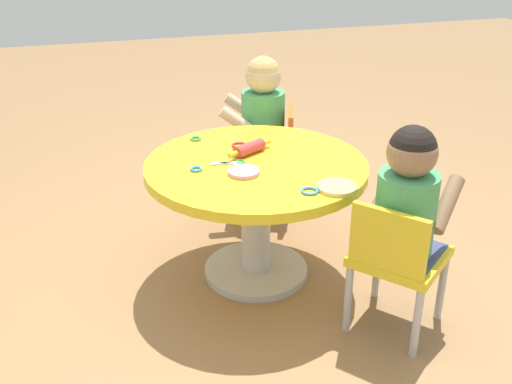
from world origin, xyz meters
name	(u,v)px	position (x,y,z in m)	size (l,w,h in m)	color
ground_plane	(256,273)	(0.00, 0.00, 0.00)	(10.00, 10.00, 0.00)	#9E7247
craft_table	(256,191)	(0.00, 0.00, 0.39)	(0.88, 0.88, 0.51)	silver
child_chair_left	(396,258)	(-0.50, -0.37, 0.31)	(0.42, 0.42, 0.54)	#B7B7BC
seated_child_left	(407,197)	(-0.48, -0.40, 0.53)	(0.43, 0.44, 0.51)	#3F4772
child_chair_right	(270,153)	(0.57, -0.24, 0.31)	(0.38, 0.38, 0.54)	#B7B7BC
seated_child_right	(262,109)	(0.59, -0.21, 0.53)	(0.37, 0.42, 0.51)	#3F4772
rolling_pin	(250,148)	(0.10, 0.00, 0.54)	(0.13, 0.21, 0.05)	#D83F3F
craft_scissors	(233,163)	(0.01, 0.09, 0.52)	(0.09, 0.14, 0.01)	silver
playdough_blob_0	(244,172)	(-0.09, 0.08, 0.52)	(0.12, 0.12, 0.02)	pink
playdough_blob_1	(337,187)	(-0.32, -0.21, 0.52)	(0.14, 0.14, 0.02)	#F2CC72
cookie_cutter_0	(310,191)	(-0.31, -0.10, 0.52)	(0.06, 0.06, 0.01)	#3F99D8
cookie_cutter_1	(239,145)	(0.19, 0.02, 0.52)	(0.07, 0.07, 0.01)	red
cookie_cutter_2	(196,169)	(-0.01, 0.24, 0.52)	(0.05, 0.05, 0.01)	#3F99D8
cookie_cutter_3	(196,139)	(0.32, 0.18, 0.52)	(0.05, 0.05, 0.01)	#4CB259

